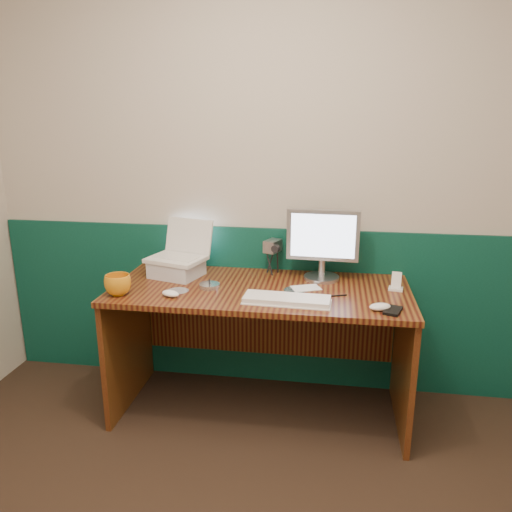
% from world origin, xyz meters
% --- Properties ---
extents(back_wall, '(3.50, 0.04, 2.50)m').
position_xyz_m(back_wall, '(0.00, 1.75, 1.25)').
color(back_wall, '#BCAF9F').
rests_on(back_wall, ground).
extents(wainscot, '(3.48, 0.02, 1.00)m').
position_xyz_m(wainscot, '(0.00, 1.74, 0.50)').
color(wainscot, '#08372B').
rests_on(wainscot, ground).
extents(desk, '(1.60, 0.70, 0.75)m').
position_xyz_m(desk, '(-0.05, 1.38, 0.38)').
color(desk, '#380E0A').
rests_on(desk, ground).
extents(laptop_riser, '(0.32, 0.29, 0.09)m').
position_xyz_m(laptop_riser, '(-0.55, 1.51, 0.80)').
color(laptop_riser, silver).
rests_on(laptop_riser, desk).
extents(laptop, '(0.36, 0.31, 0.25)m').
position_xyz_m(laptop, '(-0.55, 1.51, 0.97)').
color(laptop, white).
rests_on(laptop, laptop_riser).
extents(monitor, '(0.40, 0.13, 0.40)m').
position_xyz_m(monitor, '(0.28, 1.58, 0.95)').
color(monitor, '#B5B5BA').
rests_on(monitor, desk).
extents(keyboard, '(0.43, 0.16, 0.02)m').
position_xyz_m(keyboard, '(0.12, 1.18, 0.76)').
color(keyboard, white).
rests_on(keyboard, desk).
extents(mouse_right, '(0.12, 0.10, 0.04)m').
position_xyz_m(mouse_right, '(0.57, 1.15, 0.77)').
color(mouse_right, white).
rests_on(mouse_right, desk).
extents(mouse_left, '(0.11, 0.09, 0.03)m').
position_xyz_m(mouse_left, '(-0.48, 1.18, 0.77)').
color(mouse_left, white).
rests_on(mouse_left, desk).
extents(mug, '(0.14, 0.14, 0.11)m').
position_xyz_m(mug, '(-0.76, 1.16, 0.80)').
color(mug, orange).
rests_on(mug, desk).
extents(camcorder, '(0.12, 0.14, 0.18)m').
position_xyz_m(camcorder, '(-0.01, 1.64, 0.84)').
color(camcorder, '#A1A2A6').
rests_on(camcorder, desk).
extents(cd_spindle, '(0.11, 0.11, 0.02)m').
position_xyz_m(cd_spindle, '(-0.32, 1.34, 0.76)').
color(cd_spindle, '#B2B8C2').
rests_on(cd_spindle, desk).
extents(cd_loose_a, '(0.11, 0.11, 0.00)m').
position_xyz_m(cd_loose_a, '(-0.47, 1.26, 0.75)').
color(cd_loose_a, silver).
rests_on(cd_loose_a, desk).
extents(cd_loose_b, '(0.12, 0.12, 0.00)m').
position_xyz_m(cd_loose_b, '(0.14, 1.37, 0.75)').
color(cd_loose_b, '#ADB2BD').
rests_on(cd_loose_b, desk).
extents(pen, '(0.12, 0.05, 0.01)m').
position_xyz_m(pen, '(0.35, 1.31, 0.75)').
color(pen, black).
rests_on(pen, desk).
extents(papers, '(0.18, 0.15, 0.00)m').
position_xyz_m(papers, '(0.20, 1.41, 0.75)').
color(papers, silver).
rests_on(papers, desk).
extents(dock, '(0.08, 0.07, 0.01)m').
position_xyz_m(dock, '(0.67, 1.45, 0.76)').
color(dock, white).
rests_on(dock, desk).
extents(music_player, '(0.05, 0.03, 0.09)m').
position_xyz_m(music_player, '(0.67, 1.45, 0.81)').
color(music_player, white).
rests_on(music_player, dock).
extents(pda, '(0.10, 0.14, 0.01)m').
position_xyz_m(pda, '(0.62, 1.13, 0.76)').
color(pda, black).
rests_on(pda, desk).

